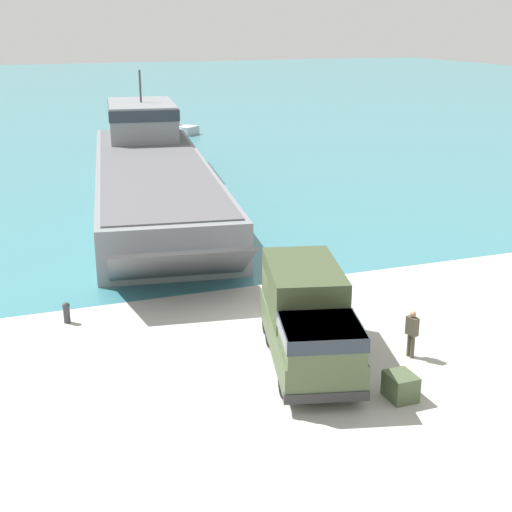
{
  "coord_description": "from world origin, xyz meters",
  "views": [
    {
      "loc": [
        -9.09,
        -23.45,
        11.18
      ],
      "look_at": [
        0.1,
        1.82,
        2.29
      ],
      "focal_mm": 50.0,
      "sensor_mm": 36.0,
      "label": 1
    }
  ],
  "objects_px": {
    "soldier_on_ramp": "(412,331)",
    "moored_boat_a": "(173,127)",
    "mooring_bollard": "(66,312)",
    "military_truck": "(308,318)",
    "cargo_crate": "(401,386)",
    "landing_craft": "(150,167)"
  },
  "relations": [
    {
      "from": "soldier_on_ramp",
      "to": "mooring_bollard",
      "type": "bearing_deg",
      "value": -45.12
    },
    {
      "from": "moored_boat_a",
      "to": "mooring_bollard",
      "type": "xyz_separation_m",
      "value": [
        -15.57,
        -46.77,
        -0.14
      ]
    },
    {
      "from": "military_truck",
      "to": "mooring_bollard",
      "type": "relative_size",
      "value": 8.63
    },
    {
      "from": "landing_craft",
      "to": "mooring_bollard",
      "type": "bearing_deg",
      "value": -102.38
    },
    {
      "from": "landing_craft",
      "to": "military_truck",
      "type": "xyz_separation_m",
      "value": [
        -0.21,
        -26.5,
        -0.29
      ]
    },
    {
      "from": "landing_craft",
      "to": "mooring_bollard",
      "type": "distance_m",
      "value": 21.71
    },
    {
      "from": "landing_craft",
      "to": "cargo_crate",
      "type": "bearing_deg",
      "value": -78.86
    },
    {
      "from": "mooring_bollard",
      "to": "cargo_crate",
      "type": "xyz_separation_m",
      "value": [
        9.13,
        -9.56,
        -0.05
      ]
    },
    {
      "from": "cargo_crate",
      "to": "soldier_on_ramp",
      "type": "bearing_deg",
      "value": 52.48
    },
    {
      "from": "landing_craft",
      "to": "mooring_bollard",
      "type": "relative_size",
      "value": 41.48
    },
    {
      "from": "moored_boat_a",
      "to": "cargo_crate",
      "type": "xyz_separation_m",
      "value": [
        -6.43,
        -56.32,
        -0.19
      ]
    },
    {
      "from": "moored_boat_a",
      "to": "mooring_bollard",
      "type": "distance_m",
      "value": 49.29
    },
    {
      "from": "landing_craft",
      "to": "military_truck",
      "type": "relative_size",
      "value": 4.81
    },
    {
      "from": "military_truck",
      "to": "moored_boat_a",
      "type": "height_order",
      "value": "military_truck"
    },
    {
      "from": "military_truck",
      "to": "mooring_bollard",
      "type": "height_order",
      "value": "military_truck"
    },
    {
      "from": "soldier_on_ramp",
      "to": "moored_boat_a",
      "type": "xyz_separation_m",
      "value": [
        4.59,
        53.92,
        -0.39
      ]
    },
    {
      "from": "soldier_on_ramp",
      "to": "cargo_crate",
      "type": "bearing_deg",
      "value": 40.46
    },
    {
      "from": "landing_craft",
      "to": "military_truck",
      "type": "height_order",
      "value": "landing_craft"
    },
    {
      "from": "cargo_crate",
      "to": "landing_craft",
      "type": "bearing_deg",
      "value": 92.85
    },
    {
      "from": "moored_boat_a",
      "to": "cargo_crate",
      "type": "relative_size",
      "value": 5.46
    },
    {
      "from": "soldier_on_ramp",
      "to": "mooring_bollard",
      "type": "distance_m",
      "value": 13.11
    },
    {
      "from": "mooring_bollard",
      "to": "moored_boat_a",
      "type": "bearing_deg",
      "value": 71.59
    }
  ]
}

